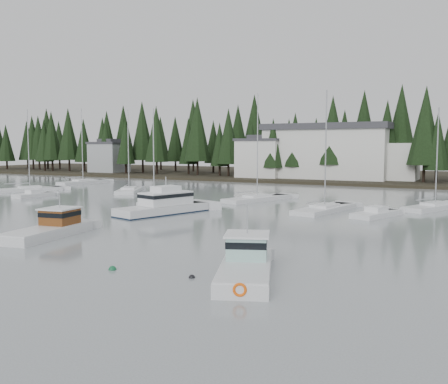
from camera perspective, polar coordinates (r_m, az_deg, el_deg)
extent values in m
cube|color=black|center=(115.85, 16.02, 1.62)|extent=(240.00, 54.00, 1.00)
cube|color=silver|center=(103.77, 4.26, 3.76)|extent=(9.00, 7.00, 7.50)
cube|color=#38383D|center=(103.74, 4.28, 5.97)|extent=(9.54, 7.42, 0.50)
cube|color=#38383D|center=(103.75, 4.28, 6.30)|extent=(4.95, 3.85, 0.80)
cube|color=#999EA0|center=(127.84, -12.99, 3.81)|extent=(8.00, 7.00, 7.00)
cube|color=#38383D|center=(127.81, -13.03, 5.49)|extent=(8.48, 7.42, 0.50)
cube|color=#38383D|center=(127.81, -13.03, 5.76)|extent=(4.40, 3.85, 0.80)
cube|color=silver|center=(102.24, 11.67, 4.35)|extent=(24.00, 10.00, 10.00)
cube|color=#38383D|center=(102.30, 11.72, 7.32)|extent=(25.00, 11.00, 1.20)
cube|color=silver|center=(101.66, 18.49, 3.33)|extent=(10.00, 8.00, 7.00)
cube|color=silver|center=(40.57, -19.57, -4.76)|extent=(3.89, 8.43, 1.17)
cube|color=silver|center=(40.47, -19.59, -3.88)|extent=(3.81, 8.26, 0.11)
cube|color=#532A10|center=(41.64, -18.24, -2.71)|extent=(2.56, 2.74, 1.26)
cube|color=white|center=(41.56, -18.26, -1.78)|extent=(2.88, 3.10, 0.11)
cube|color=black|center=(41.61, -18.25, -2.36)|extent=(2.62, 2.79, 0.36)
cylinder|color=#A5A8AD|center=(41.47, -18.29, -0.73)|extent=(0.08, 0.08, 1.44)
cube|color=black|center=(42.01, -21.98, -4.69)|extent=(1.50, 3.02, 0.50)
cube|color=silver|center=(51.63, -7.07, -2.34)|extent=(5.91, 10.68, 1.48)
cube|color=black|center=(51.65, -7.06, -2.46)|extent=(5.96, 10.74, 0.20)
cube|color=white|center=(51.79, -6.65, -0.71)|extent=(3.98, 5.82, 1.35)
cube|color=black|center=(51.75, -6.65, -0.35)|extent=(4.06, 5.89, 0.37)
cube|color=white|center=(51.69, -6.66, 0.36)|extent=(2.57, 3.08, 0.60)
cylinder|color=#A5A8AD|center=(51.64, -6.67, 1.18)|extent=(0.10, 0.10, 1.02)
cube|color=silver|center=(26.48, 2.44, -9.71)|extent=(5.15, 7.93, 1.22)
cube|color=silver|center=(26.32, 2.45, -8.34)|extent=(5.05, 7.78, 0.11)
cube|color=#99C9C1|center=(27.63, 2.66, -6.29)|extent=(2.82, 2.87, 1.31)
cube|color=white|center=(27.50, 2.67, -4.85)|extent=(3.17, 3.25, 0.11)
cube|color=black|center=(27.58, 2.66, -5.75)|extent=(2.88, 2.93, 0.37)
cylinder|color=#A5A8AD|center=(27.37, 2.67, -3.21)|extent=(0.08, 0.08, 1.50)
torus|color=#F2590C|center=(22.77, 1.81, -11.12)|extent=(0.66, 0.36, 0.66)
cube|color=silver|center=(54.32, 11.42, -2.21)|extent=(4.50, 10.58, 1.05)
cube|color=white|center=(54.24, 11.43, -1.53)|extent=(2.52, 3.77, 0.30)
cylinder|color=#A5A8AD|center=(53.87, 11.55, 4.85)|extent=(0.14, 0.14, 12.29)
cube|color=silver|center=(62.66, -7.98, -1.17)|extent=(6.44, 10.02, 1.05)
cube|color=white|center=(62.59, -7.99, -0.58)|extent=(2.97, 3.78, 0.30)
cylinder|color=#A5A8AD|center=(62.28, -8.05, 4.37)|extent=(0.14, 0.14, 11.04)
cube|color=silver|center=(60.06, 22.97, -1.81)|extent=(6.33, 10.64, 1.05)
cube|color=white|center=(59.98, 22.99, -1.20)|extent=(2.98, 3.96, 0.30)
cylinder|color=#A5A8AD|center=(59.66, 23.17, 3.78)|extent=(0.14, 0.14, 10.67)
cube|color=silver|center=(96.70, -15.80, 0.93)|extent=(3.76, 10.48, 1.05)
cube|color=white|center=(96.66, -15.81, 1.31)|extent=(2.21, 3.67, 0.30)
cylinder|color=#A5A8AD|center=(96.45, -15.91, 5.20)|extent=(0.14, 0.14, 13.35)
cube|color=silver|center=(76.74, -10.80, -0.04)|extent=(6.62, 9.01, 1.05)
cube|color=white|center=(76.69, -10.80, 0.44)|extent=(3.15, 3.55, 0.30)
cylinder|color=#A5A8AD|center=(76.43, -10.88, 4.79)|extent=(0.14, 0.14, 11.86)
cube|color=silver|center=(83.09, -21.30, 0.10)|extent=(6.73, 9.60, 1.05)
cube|color=white|center=(83.04, -21.31, 0.54)|extent=(3.16, 3.72, 0.30)
cylinder|color=#A5A8AD|center=(82.80, -21.45, 4.61)|extent=(0.14, 0.14, 12.04)
cube|color=silver|center=(63.84, 3.81, -1.01)|extent=(5.94, 10.75, 1.05)
cube|color=white|center=(63.78, 3.81, -0.43)|extent=(2.96, 3.97, 0.30)
cylinder|color=#A5A8AD|center=(63.46, 3.85, 5.32)|extent=(0.14, 0.14, 13.03)
cube|color=silver|center=(73.14, -20.92, -0.49)|extent=(2.85, 5.64, 0.90)
cube|color=white|center=(73.08, -20.94, 0.06)|extent=(1.70, 1.90, 0.55)
cube|color=silver|center=(51.52, 17.01, -2.65)|extent=(4.16, 6.71, 0.90)
cube|color=white|center=(51.44, 17.03, -1.88)|extent=(2.08, 2.41, 0.55)
sphere|color=#145933|center=(29.08, -12.63, -8.66)|extent=(0.45, 0.45, 0.45)
sphere|color=black|center=(26.77, -3.69, -9.76)|extent=(0.35, 0.35, 0.35)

